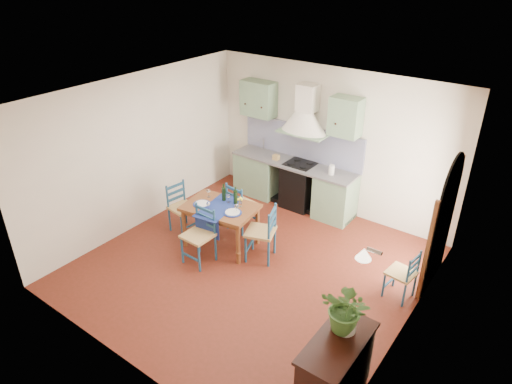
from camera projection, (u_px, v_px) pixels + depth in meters
floor at (251, 266)px, 7.48m from camera, size 5.00×5.00×0.00m
back_wall at (302, 156)px, 8.87m from camera, size 5.00×0.96×2.80m
right_wall at (422, 241)px, 5.75m from camera, size 0.26×5.00×2.80m
left_wall at (139, 152)px, 8.14m from camera, size 0.04×5.00×2.80m
ceiling at (250, 99)px, 6.18m from camera, size 5.00×5.00×0.01m
dining_table at (220, 211)px, 7.72m from camera, size 1.31×1.02×1.09m
chair_near at (200, 235)px, 7.39m from camera, size 0.46×0.46×0.97m
chair_far at (240, 206)px, 8.27m from camera, size 0.49×0.49×0.94m
chair_left at (182, 207)px, 8.24m from camera, size 0.49×0.49×0.92m
chair_right at (262, 233)px, 7.46m from camera, size 0.58×0.58×0.97m
chair_spare at (403, 274)px, 6.62m from camera, size 0.43×0.43×0.81m
sideboard at (335, 370)px, 5.00m from camera, size 0.50×1.05×0.94m
potted_plant at (347, 309)px, 4.81m from camera, size 0.56×0.50×0.58m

